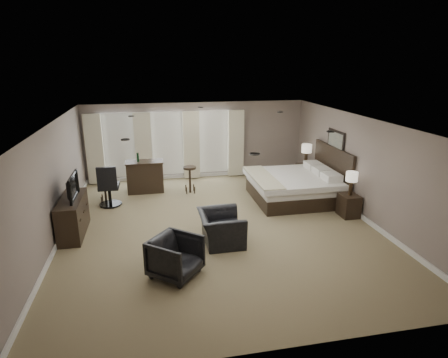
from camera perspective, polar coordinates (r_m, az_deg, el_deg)
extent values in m
cube|color=#7D704F|center=(9.38, -0.72, -7.22)|extent=(7.60, 8.60, 0.04)
cube|color=silver|center=(8.62, -0.79, 8.66)|extent=(7.60, 8.60, 0.04)
cube|color=gray|center=(12.99, -4.22, 5.86)|extent=(7.50, 0.04, 2.60)
cube|color=gray|center=(5.14, 8.23, -13.60)|extent=(7.50, 0.04, 2.60)
cube|color=gray|center=(9.05, -24.80, -1.04)|extent=(0.04, 8.50, 2.60)
cube|color=gray|center=(10.25, 20.32, 1.58)|extent=(0.04, 8.50, 2.60)
cube|color=silver|center=(12.89, -15.77, 4.92)|extent=(1.15, 0.04, 2.05)
cube|color=silver|center=(12.86, -8.63, 5.36)|extent=(1.15, 0.04, 2.05)
cube|color=silver|center=(13.02, -1.55, 5.72)|extent=(1.15, 0.04, 2.05)
cube|color=beige|center=(12.87, -19.11, 4.27)|extent=(0.55, 0.12, 2.30)
cube|color=beige|center=(12.74, -12.18, 4.73)|extent=(0.55, 0.12, 2.30)
cube|color=beige|center=(12.81, -5.00, 5.13)|extent=(0.55, 0.12, 2.30)
cube|color=beige|center=(13.07, 1.80, 5.44)|extent=(0.55, 0.12, 2.30)
cube|color=silver|center=(11.10, 11.08, 0.69)|extent=(2.42, 2.31, 1.54)
cube|color=black|center=(10.40, 18.47, -3.84)|extent=(0.44, 0.54, 0.59)
cube|color=black|center=(12.84, 12.23, 0.82)|extent=(0.47, 0.57, 0.62)
cube|color=beige|center=(10.21, 18.80, -0.66)|extent=(0.30, 0.30, 0.62)
cube|color=beige|center=(12.67, 12.42, 3.66)|extent=(0.33, 0.33, 0.69)
cube|color=slate|center=(11.33, 16.65, 5.75)|extent=(0.04, 0.96, 0.56)
cube|color=black|center=(9.52, -22.03, -5.29)|extent=(0.50, 1.54, 0.89)
imported|color=black|center=(9.34, -22.39, -2.39)|extent=(0.57, 1.00, 0.13)
imported|color=black|center=(8.41, -0.48, -6.71)|extent=(0.72, 1.10, 0.96)
imported|color=black|center=(7.28, -7.40, -11.42)|extent=(1.14, 1.14, 0.86)
cube|color=black|center=(11.88, -11.92, 0.39)|extent=(1.14, 0.59, 0.99)
cube|color=black|center=(11.32, -17.67, -1.54)|extent=(0.48, 0.48, 0.77)
cube|color=black|center=(11.61, -5.21, -0.11)|extent=(0.42, 0.42, 0.84)
cube|color=black|center=(10.97, -17.15, -0.90)|extent=(0.62, 0.62, 1.21)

